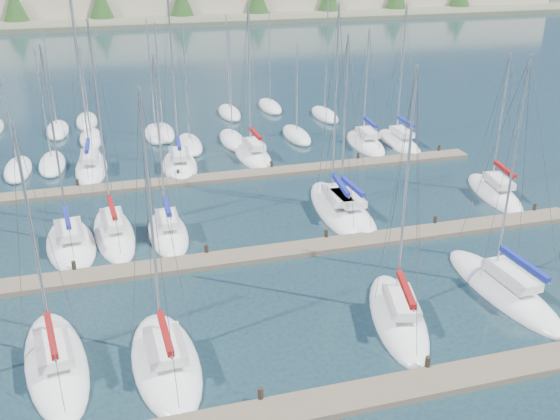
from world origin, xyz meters
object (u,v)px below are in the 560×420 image
object	(u,v)px
sailboat_d	(398,316)
sailboat_f	(503,289)
sailboat_c	(166,361)
sailboat_l	(345,211)
sailboat_b	(56,363)
sailboat_q	(365,143)
sailboat_i	(114,233)
sailboat_p	(253,155)
sailboat_h	(71,244)
sailboat_k	(335,207)
sailboat_n	(91,167)
sailboat_r	(399,142)
sailboat_o	(180,165)
sailboat_j	(168,232)
sailboat_m	(495,193)

from	to	relation	value
sailboat_d	sailboat_f	xyz separation A→B (m)	(6.97, 0.89, -0.01)
sailboat_c	sailboat_l	world-z (taller)	sailboat_c
sailboat_l	sailboat_b	world-z (taller)	sailboat_l
sailboat_q	sailboat_b	xyz separation A→B (m)	(-27.20, -27.11, -0.00)
sailboat_b	sailboat_i	distance (m)	13.91
sailboat_p	sailboat_h	bearing A→B (deg)	-139.63
sailboat_k	sailboat_n	size ratio (longest dim) A/B	0.97
sailboat_i	sailboat_n	size ratio (longest dim) A/B	0.94
sailboat_r	sailboat_o	xyz separation A→B (m)	(-21.28, -0.71, 0.00)
sailboat_j	sailboat_d	distance (m)	17.13
sailboat_r	sailboat_o	world-z (taller)	sailboat_o
sailboat_q	sailboat_h	xyz separation A→B (m)	(-26.82, -14.46, 0.00)
sailboat_i	sailboat_p	bearing A→B (deg)	41.56
sailboat_j	sailboat_k	world-z (taller)	sailboat_k
sailboat_l	sailboat_o	bearing A→B (deg)	125.80
sailboat_f	sailboat_h	bearing A→B (deg)	149.39
sailboat_f	sailboat_d	bearing A→B (deg)	-175.51
sailboat_r	sailboat_p	bearing A→B (deg)	-179.63
sailboat_c	sailboat_n	bearing A→B (deg)	94.19
sailboat_p	sailboat_i	distance (m)	18.31
sailboat_i	sailboat_j	bearing A→B (deg)	-18.88
sailboat_r	sailboat_l	distance (m)	17.53
sailboat_j	sailboat_l	world-z (taller)	sailboat_l
sailboat_q	sailboat_p	bearing A→B (deg)	-174.04
sailboat_m	sailboat_j	xyz separation A→B (m)	(-25.31, -0.11, 0.01)
sailboat_d	sailboat_p	bearing A→B (deg)	106.87
sailboat_d	sailboat_f	distance (m)	7.03
sailboat_q	sailboat_k	world-z (taller)	sailboat_k
sailboat_i	sailboat_o	bearing A→B (deg)	59.60
sailboat_h	sailboat_c	size ratio (longest dim) A/B	0.98
sailboat_j	sailboat_p	bearing A→B (deg)	56.34
sailboat_h	sailboat_j	world-z (taller)	sailboat_h
sailboat_m	sailboat_l	distance (m)	12.47
sailboat_p	sailboat_i	bearing A→B (deg)	-135.88
sailboat_i	sailboat_n	world-z (taller)	sailboat_n
sailboat_b	sailboat_i	bearing A→B (deg)	68.48
sailboat_b	sailboat_k	bearing A→B (deg)	26.95
sailboat_h	sailboat_b	xyz separation A→B (m)	(-0.38, -12.66, -0.00)
sailboat_m	sailboat_b	xyz separation A→B (m)	(-31.99, -12.74, -0.01)
sailboat_m	sailboat_c	distance (m)	30.42
sailboat_c	sailboat_k	world-z (taller)	sailboat_k
sailboat_q	sailboat_h	world-z (taller)	sailboat_h
sailboat_p	sailboat_n	distance (m)	14.22
sailboat_m	sailboat_o	bearing A→B (deg)	159.13
sailboat_p	sailboat_c	xyz separation A→B (m)	(-10.93, -27.96, -0.01)
sailboat_f	sailboat_b	bearing A→B (deg)	177.36
sailboat_q	sailboat_k	xyz separation A→B (m)	(-8.18, -13.62, 0.01)
sailboat_j	sailboat_f	size ratio (longest dim) A/B	0.90
sailboat_c	sailboat_k	xyz separation A→B (m)	(14.01, 14.80, 0.01)
sailboat_m	sailboat_q	bearing A→B (deg)	117.23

